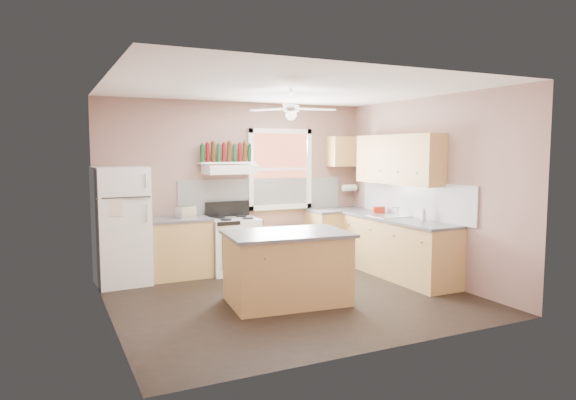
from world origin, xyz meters
name	(u,v)px	position (x,y,z in m)	size (l,w,h in m)	color
floor	(291,297)	(0.00, 0.00, 0.00)	(4.50, 4.50, 0.00)	black
ceiling	(291,88)	(0.00, 0.00, 2.70)	(4.50, 4.50, 0.00)	white
wall_back	(237,185)	(0.00, 2.02, 1.35)	(4.50, 0.05, 2.70)	#89685C
wall_right	(429,189)	(2.27, 0.00, 1.35)	(0.05, 4.00, 2.70)	#89685C
wall_left	(105,202)	(-2.27, 0.00, 1.35)	(0.05, 4.00, 2.70)	#89685C
backsplash_back	(263,195)	(0.45, 1.99, 1.18)	(2.90, 0.03, 0.55)	white
backsplash_right	(413,199)	(2.23, 0.30, 1.18)	(0.03, 2.60, 0.55)	white
window_view	(280,169)	(0.75, 1.98, 1.60)	(1.00, 0.02, 1.20)	brown
window_frame	(280,169)	(0.75, 1.96, 1.60)	(1.16, 0.07, 1.36)	white
refrigerator	(121,226)	(-1.90, 1.65, 0.84)	(0.71, 0.69, 1.69)	white
base_cabinet_left	(179,249)	(-1.06, 1.70, 0.43)	(0.90, 0.60, 0.86)	tan
counter_left	(179,220)	(-1.06, 1.70, 0.88)	(0.92, 0.62, 0.04)	#4C4D4F
toaster	(186,212)	(-0.95, 1.69, 0.99)	(0.28, 0.16, 0.18)	silver
stove	(234,245)	(-0.21, 1.61, 0.43)	(0.73, 0.64, 0.86)	white
range_hood	(229,169)	(-0.23, 1.75, 1.62)	(0.78, 0.50, 0.14)	white
bottle_shelf	(227,163)	(-0.23, 1.87, 1.72)	(0.90, 0.26, 0.03)	white
cart	(281,246)	(0.67, 1.75, 0.32)	(0.64, 0.43, 0.64)	tan
base_cabinet_corner	(338,236)	(1.75, 1.70, 0.43)	(1.00, 0.60, 0.86)	tan
base_cabinet_right	(397,248)	(1.95, 0.30, 0.43)	(0.60, 2.20, 0.86)	tan
counter_corner	(339,210)	(1.75, 1.70, 0.88)	(1.02, 0.62, 0.04)	#4C4D4F
counter_right	(397,219)	(1.94, 0.30, 0.88)	(0.62, 2.22, 0.04)	#4C4D4F
sink	(389,217)	(1.94, 0.50, 0.90)	(0.55, 0.45, 0.03)	silver
faucet	(398,211)	(2.10, 0.50, 0.97)	(0.03, 0.03, 0.14)	silver
upper_cabinet_right	(398,159)	(2.08, 0.50, 1.78)	(0.33, 1.80, 0.76)	tan
upper_cabinet_corner	(345,151)	(1.95, 1.83, 1.90)	(0.60, 0.33, 0.52)	tan
paper_towel	(349,188)	(2.07, 1.86, 1.25)	(0.12, 0.12, 0.26)	white
island	(287,269)	(-0.15, -0.20, 0.43)	(1.44, 0.91, 0.86)	tan
island_top	(287,234)	(-0.15, -0.20, 0.88)	(1.52, 0.99, 0.04)	#4C4D4F
ceiling_fan_hub	(291,108)	(0.00, 0.00, 2.45)	(0.20, 0.20, 0.08)	white
soap_bottle	(423,213)	(2.10, -0.10, 1.01)	(0.08, 0.08, 0.22)	silver
red_caddy	(379,210)	(2.06, 0.95, 0.95)	(0.18, 0.12, 0.10)	#B7230F
wine_bottles	(227,153)	(-0.23, 1.87, 1.88)	(0.86, 0.06, 0.31)	#143819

